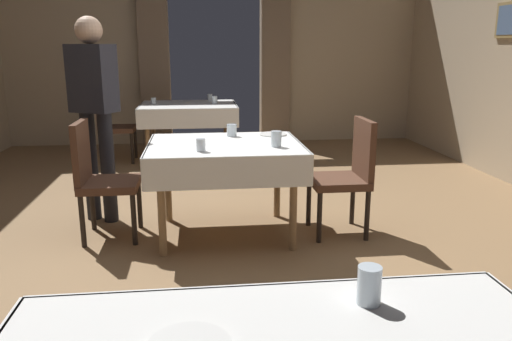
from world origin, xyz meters
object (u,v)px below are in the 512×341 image
object	(u,v)px
plate_mid_b	(273,134)
glass_mid_c	(232,130)
dining_table_mid	(225,155)
glass_far_c	(154,101)
chair_far_left	(111,123)
person_waiter_by_doorway	(94,103)
chair_mid_right	(348,171)
glass_far_b	(210,97)
glass_near_b	(369,285)
chair_mid_left	(99,175)
glass_far_a	(215,100)
dining_table_far	(189,111)
glass_mid_d	(201,145)
glass_mid_a	(276,139)

from	to	relation	value
plate_mid_b	glass_mid_c	distance (m)	0.36
dining_table_mid	glass_far_c	size ratio (longest dim) A/B	13.91
chair_far_left	plate_mid_b	bearing A→B (deg)	-54.69
chair_far_left	person_waiter_by_doorway	size ratio (longest dim) A/B	0.54
dining_table_mid	chair_mid_right	size ratio (longest dim) A/B	1.28
chair_mid_right	glass_far_b	world-z (taller)	chair_mid_right
dining_table_mid	glass_near_b	bearing A→B (deg)	-83.61
glass_near_b	chair_mid_right	bearing A→B (deg)	74.28
dining_table_mid	chair_mid_right	world-z (taller)	chair_mid_right
chair_far_left	person_waiter_by_doorway	bearing A→B (deg)	-83.21
chair_mid_left	glass_far_a	world-z (taller)	chair_mid_left
dining_table_mid	person_waiter_by_doorway	bearing A→B (deg)	156.02
dining_table_far	glass_far_b	xyz separation A→B (m)	(0.29, 0.33, 0.14)
chair_mid_right	plate_mid_b	bearing A→B (deg)	144.40
chair_mid_right	glass_mid_d	xyz separation A→B (m)	(-1.16, -0.22, 0.28)
chair_mid_right	plate_mid_b	xyz separation A→B (m)	(-0.55, 0.39, 0.24)
plate_mid_b	glass_far_a	xyz separation A→B (m)	(-0.41, 2.44, 0.05)
chair_far_left	glass_near_b	xyz separation A→B (m)	(1.62, -5.35, 0.29)
glass_far_b	glass_far_c	bearing A→B (deg)	-158.11
glass_mid_a	glass_mid_c	size ratio (longest dim) A/B	1.18
person_waiter_by_doorway	chair_far_left	bearing A→B (deg)	96.79
glass_far_a	person_waiter_by_doorway	bearing A→B (deg)	-115.05
glass_mid_d	glass_far_a	size ratio (longest dim) A/B	0.89
plate_mid_b	dining_table_mid	bearing A→B (deg)	-142.68
plate_mid_b	glass_mid_a	bearing A→B (deg)	-95.74
glass_mid_a	glass_far_a	xyz separation A→B (m)	(-0.36, 2.95, -0.01)
chair_mid_left	chair_far_left	xyz separation A→B (m)	(-0.36, 2.77, 0.00)
dining_table_far	person_waiter_by_doorway	world-z (taller)	person_waiter_by_doorway
dining_table_mid	glass_mid_a	world-z (taller)	glass_mid_a
plate_mid_b	glass_mid_c	world-z (taller)	glass_mid_c
glass_mid_d	glass_far_c	xyz separation A→B (m)	(-0.59, 3.11, -0.00)
glass_far_b	glass_far_a	bearing A→B (deg)	-81.47
glass_mid_a	glass_mid_c	world-z (taller)	glass_mid_a
plate_mid_b	glass_mid_d	distance (m)	0.87
chair_far_left	person_waiter_by_doorway	world-z (taller)	person_waiter_by_doorway
dining_table_mid	chair_mid_left	size ratio (longest dim) A/B	1.28
chair_mid_left	glass_far_b	distance (m)	3.23
dining_table_far	glass_mid_d	distance (m)	3.09
glass_near_b	glass_far_b	bearing A→B (deg)	93.26
chair_far_left	glass_far_c	size ratio (longest dim) A/B	10.88
chair_far_left	plate_mid_b	size ratio (longest dim) A/B	3.98
dining_table_far	chair_mid_right	distance (m)	3.15
chair_far_left	glass_mid_d	distance (m)	3.33
chair_mid_right	glass_mid_c	world-z (taller)	chair_mid_right
dining_table_far	chair_far_left	xyz separation A→B (m)	(-1.01, 0.03, -0.15)
glass_mid_c	glass_far_a	size ratio (longest dim) A/B	0.97
glass_near_b	glass_mid_a	size ratio (longest dim) A/B	0.97
glass_far_b	chair_mid_left	bearing A→B (deg)	-107.04
dining_table_far	glass_mid_c	distance (m)	2.52
glass_near_b	plate_mid_b	size ratio (longest dim) A/B	0.49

